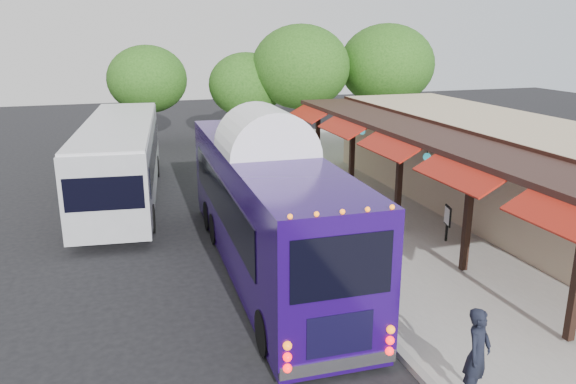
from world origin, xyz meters
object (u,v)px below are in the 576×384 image
object	(u,v)px
coach_bus	(266,202)
ped_a	(478,354)
ped_b	(369,247)
ped_c	(352,221)
sign_board	(448,218)
city_bus	(121,157)
ped_d	(290,185)

from	to	relation	value
coach_bus	ped_a	bearing A→B (deg)	-72.88
ped_b	ped_a	bearing A→B (deg)	82.28
ped_b	ped_c	distance (m)	2.33
ped_b	sign_board	world-z (taller)	ped_b
coach_bus	ped_a	size ratio (longest dim) A/B	6.62
city_bus	sign_board	world-z (taller)	city_bus
city_bus	ped_d	bearing A→B (deg)	-21.89
ped_c	sign_board	distance (m)	3.25
sign_board	ped_a	bearing A→B (deg)	-104.49
coach_bus	ped_b	xyz separation A→B (m)	(2.43, -1.88, -0.99)
ped_b	ped_d	xyz separation A→B (m)	(-0.04, 7.10, -0.06)
ped_a	ped_c	xyz separation A→B (m)	(0.87, 7.73, -0.04)
sign_board	ped_c	bearing A→B (deg)	-173.05
coach_bus	sign_board	size ratio (longest dim) A/B	10.03
coach_bus	ped_a	distance (m)	7.68
ped_c	sign_board	xyz separation A→B (m)	(3.22, -0.44, -0.06)
ped_c	city_bus	bearing A→B (deg)	-47.28
city_bus	ped_c	world-z (taller)	city_bus
ped_a	ped_d	xyz separation A→B (m)	(0.34, 12.55, -0.05)
city_bus	coach_bus	bearing A→B (deg)	-59.60
city_bus	ped_c	distance (m)	10.62
coach_bus	sign_board	world-z (taller)	coach_bus
city_bus	ped_d	distance (m)	7.11
ped_b	sign_board	size ratio (longest dim) A/B	1.53
ped_b	ped_c	size ratio (longest dim) A/B	1.06
ped_a	ped_b	xyz separation A→B (m)	(0.38, 5.45, 0.01)
ped_a	sign_board	xyz separation A→B (m)	(4.09, 7.29, -0.10)
city_bus	ped_d	world-z (taller)	city_bus
ped_a	city_bus	bearing A→B (deg)	78.59
ped_c	coach_bus	bearing A→B (deg)	10.85
ped_a	sign_board	distance (m)	8.36
coach_bus	ped_d	xyz separation A→B (m)	(2.39, 5.22, -1.05)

